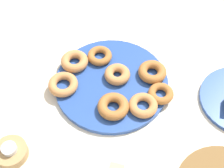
{
  "coord_description": "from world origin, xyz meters",
  "views": [
    {
      "loc": [
        0.03,
        0.6,
        0.84
      ],
      "look_at": [
        0.0,
        0.03,
        0.05
      ],
      "focal_mm": 52.49,
      "sensor_mm": 36.0,
      "label": 1
    }
  ],
  "objects_px": {
    "donut_3": "(152,72)",
    "tealight": "(9,149)",
    "donut_0": "(100,56)",
    "donut_4": "(75,61)",
    "donut_6": "(117,74)",
    "donut_1": "(115,106)",
    "donut_plate": "(111,83)",
    "candle_holder": "(11,152)",
    "donut_7": "(143,105)",
    "donut_5": "(161,94)",
    "donut_2": "(63,84)"
  },
  "relations": [
    {
      "from": "donut_5",
      "to": "donut_7",
      "type": "bearing_deg",
      "value": 34.23
    },
    {
      "from": "donut_5",
      "to": "donut_7",
      "type": "distance_m",
      "value": 0.07
    },
    {
      "from": "donut_4",
      "to": "tealight",
      "type": "height_order",
      "value": "same"
    },
    {
      "from": "donut_4",
      "to": "donut_5",
      "type": "distance_m",
      "value": 0.29
    },
    {
      "from": "donut_plate",
      "to": "donut_2",
      "type": "xyz_separation_m",
      "value": [
        0.15,
        0.01,
        0.02
      ]
    },
    {
      "from": "donut_plate",
      "to": "donut_0",
      "type": "xyz_separation_m",
      "value": [
        0.03,
        -0.1,
        0.02
      ]
    },
    {
      "from": "donut_7",
      "to": "donut_plate",
      "type": "bearing_deg",
      "value": -48.57
    },
    {
      "from": "donut_7",
      "to": "donut_1",
      "type": "bearing_deg",
      "value": 0.1
    },
    {
      "from": "donut_5",
      "to": "donut_7",
      "type": "relative_size",
      "value": 0.9
    },
    {
      "from": "donut_3",
      "to": "tealight",
      "type": "xyz_separation_m",
      "value": [
        0.41,
        0.24,
        0.01
      ]
    },
    {
      "from": "donut_1",
      "to": "donut_3",
      "type": "height_order",
      "value": "donut_1"
    },
    {
      "from": "donut_6",
      "to": "donut_7",
      "type": "distance_m",
      "value": 0.13
    },
    {
      "from": "donut_1",
      "to": "tealight",
      "type": "bearing_deg",
      "value": 22.73
    },
    {
      "from": "donut_7",
      "to": "candle_holder",
      "type": "bearing_deg",
      "value": 18.01
    },
    {
      "from": "donut_1",
      "to": "donut_plate",
      "type": "bearing_deg",
      "value": -87.7
    },
    {
      "from": "donut_0",
      "to": "donut_2",
      "type": "xyz_separation_m",
      "value": [
        0.11,
        0.11,
        0.0
      ]
    },
    {
      "from": "donut_2",
      "to": "donut_4",
      "type": "xyz_separation_m",
      "value": [
        -0.03,
        -0.09,
        0.0
      ]
    },
    {
      "from": "tealight",
      "to": "donut_6",
      "type": "bearing_deg",
      "value": -141.89
    },
    {
      "from": "donut_5",
      "to": "tealight",
      "type": "relative_size",
      "value": 1.88
    },
    {
      "from": "donut_7",
      "to": "donut_5",
      "type": "bearing_deg",
      "value": -145.77
    },
    {
      "from": "donut_1",
      "to": "candle_holder",
      "type": "height_order",
      "value": "donut_1"
    },
    {
      "from": "donut_plate",
      "to": "donut_5",
      "type": "height_order",
      "value": "donut_5"
    },
    {
      "from": "donut_7",
      "to": "tealight",
      "type": "bearing_deg",
      "value": 18.01
    },
    {
      "from": "donut_5",
      "to": "donut_3",
      "type": "bearing_deg",
      "value": -79.05
    },
    {
      "from": "donut_5",
      "to": "donut_6",
      "type": "bearing_deg",
      "value": -31.55
    },
    {
      "from": "donut_3",
      "to": "tealight",
      "type": "bearing_deg",
      "value": 30.27
    },
    {
      "from": "donut_5",
      "to": "tealight",
      "type": "xyz_separation_m",
      "value": [
        0.43,
        0.16,
        0.01
      ]
    },
    {
      "from": "donut_1",
      "to": "donut_5",
      "type": "height_order",
      "value": "donut_1"
    },
    {
      "from": "donut_2",
      "to": "donut_4",
      "type": "bearing_deg",
      "value": -110.67
    },
    {
      "from": "donut_3",
      "to": "candle_holder",
      "type": "xyz_separation_m",
      "value": [
        0.41,
        0.24,
        -0.02
      ]
    },
    {
      "from": "donut_6",
      "to": "tealight",
      "type": "bearing_deg",
      "value": 38.11
    },
    {
      "from": "donut_3",
      "to": "donut_4",
      "type": "distance_m",
      "value": 0.25
    },
    {
      "from": "donut_plate",
      "to": "donut_7",
      "type": "height_order",
      "value": "donut_7"
    },
    {
      "from": "donut_plate",
      "to": "candle_holder",
      "type": "height_order",
      "value": "candle_holder"
    },
    {
      "from": "donut_1",
      "to": "donut_4",
      "type": "bearing_deg",
      "value": -56.11
    },
    {
      "from": "donut_plate",
      "to": "donut_2",
      "type": "relative_size",
      "value": 3.88
    },
    {
      "from": "donut_0",
      "to": "donut_4",
      "type": "bearing_deg",
      "value": 14.29
    },
    {
      "from": "donut_0",
      "to": "donut_6",
      "type": "bearing_deg",
      "value": 122.83
    },
    {
      "from": "donut_0",
      "to": "donut_3",
      "type": "relative_size",
      "value": 0.9
    },
    {
      "from": "donut_6",
      "to": "donut_1",
      "type": "bearing_deg",
      "value": 82.66
    },
    {
      "from": "donut_3",
      "to": "donut_5",
      "type": "xyz_separation_m",
      "value": [
        -0.02,
        0.08,
        -0.0
      ]
    },
    {
      "from": "donut_4",
      "to": "donut_6",
      "type": "xyz_separation_m",
      "value": [
        -0.13,
        0.06,
        -0.0
      ]
    },
    {
      "from": "donut_0",
      "to": "donut_1",
      "type": "xyz_separation_m",
      "value": [
        -0.04,
        0.2,
        0.0
      ]
    },
    {
      "from": "donut_1",
      "to": "candle_holder",
      "type": "bearing_deg",
      "value": 22.73
    },
    {
      "from": "tealight",
      "to": "donut_0",
      "type": "bearing_deg",
      "value": -128.17
    },
    {
      "from": "tealight",
      "to": "donut_3",
      "type": "bearing_deg",
      "value": -149.73
    },
    {
      "from": "donut_3",
      "to": "tealight",
      "type": "height_order",
      "value": "same"
    },
    {
      "from": "donut_6",
      "to": "donut_7",
      "type": "relative_size",
      "value": 0.95
    },
    {
      "from": "donut_5",
      "to": "donut_plate",
      "type": "bearing_deg",
      "value": -22.41
    },
    {
      "from": "donut_2",
      "to": "tealight",
      "type": "xyz_separation_m",
      "value": [
        0.13,
        0.21,
        0.01
      ]
    }
  ]
}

